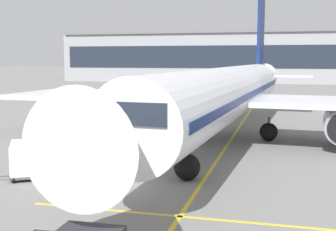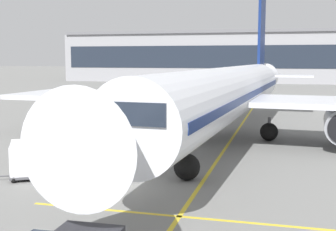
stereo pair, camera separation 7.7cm
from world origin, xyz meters
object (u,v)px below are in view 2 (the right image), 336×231
object	(u,v)px
baggage_cart_lead	(87,154)
safety_cone_engine_keepout	(116,136)
baggage_cart_second	(31,159)
ground_crew_by_loader	(83,150)
belt_loader	(144,148)
parked_airplane	(230,93)
ground_crew_by_carts	(139,151)
safety_cone_wingtip	(106,145)

from	to	relation	value
baggage_cart_lead	safety_cone_engine_keepout	xyz separation A→B (m)	(-1.89, 8.95, -0.65)
baggage_cart_second	ground_crew_by_loader	xyz separation A→B (m)	(1.58, 2.71, -0.00)
ground_crew_by_loader	belt_loader	bearing A→B (deg)	37.63
safety_cone_engine_keepout	baggage_cart_second	bearing A→B (deg)	-92.00
parked_airplane	ground_crew_by_carts	bearing A→B (deg)	-111.28
safety_cone_engine_keepout	safety_cone_wingtip	xyz separation A→B (m)	(0.54, -3.23, -0.02)
ground_crew_by_carts	safety_cone_engine_keepout	size ratio (longest dim) A/B	2.42
ground_crew_by_carts	safety_cone_engine_keepout	world-z (taller)	ground_crew_by_carts
baggage_cart_second	safety_cone_wingtip	size ratio (longest dim) A/B	4.07
parked_airplane	baggage_cart_second	distance (m)	15.52
belt_loader	baggage_cart_lead	bearing A→B (deg)	-124.39
baggage_cart_lead	baggage_cart_second	distance (m)	2.88
parked_airplane	ground_crew_by_carts	xyz separation A→B (m)	(-3.74, -9.60, -2.48)
baggage_cart_second	safety_cone_engine_keepout	world-z (taller)	baggage_cart_second
baggage_cart_lead	ground_crew_by_carts	size ratio (longest dim) A/B	1.58
parked_airplane	ground_crew_by_carts	size ratio (longest dim) A/B	25.37
baggage_cart_lead	safety_cone_wingtip	size ratio (longest dim) A/B	4.07
belt_loader	baggage_cart_second	size ratio (longest dim) A/B	1.84
safety_cone_wingtip	baggage_cart_lead	bearing A→B (deg)	-76.77
baggage_cart_second	ground_crew_by_carts	distance (m)	5.65
belt_loader	safety_cone_engine_keepout	size ratio (longest dim) A/B	7.04
ground_crew_by_carts	safety_cone_wingtip	bearing A→B (deg)	131.00
parked_airplane	ground_crew_by_carts	distance (m)	10.60
belt_loader	safety_cone_engine_keepout	distance (m)	7.11
belt_loader	baggage_cart_lead	size ratio (longest dim) A/B	1.84
belt_loader	safety_cone_wingtip	world-z (taller)	belt_loader
baggage_cart_second	ground_crew_by_carts	bearing A→B (deg)	34.94
parked_airplane	safety_cone_engine_keepout	distance (m)	8.84
baggage_cart_second	safety_cone_wingtip	world-z (taller)	baggage_cart_second
safety_cone_wingtip	safety_cone_engine_keepout	bearing A→B (deg)	99.59
ground_crew_by_loader	safety_cone_wingtip	size ratio (longest dim) A/B	2.58
ground_crew_by_carts	belt_loader	bearing A→B (deg)	98.10
baggage_cart_lead	ground_crew_by_loader	bearing A→B (deg)	126.00
safety_cone_engine_keepout	safety_cone_wingtip	distance (m)	3.27
belt_loader	baggage_cart_lead	xyz separation A→B (m)	(-2.13, -3.11, 0.18)
parked_airplane	belt_loader	world-z (taller)	parked_airplane
ground_crew_by_carts	safety_cone_wingtip	size ratio (longest dim) A/B	2.58
ground_crew_by_carts	safety_cone_engine_keepout	distance (m)	8.64
ground_crew_by_loader	parked_airplane	bearing A→B (deg)	56.17
baggage_cart_second	safety_cone_engine_keepout	distance (m)	10.75
baggage_cart_lead	ground_crew_by_carts	xyz separation A→B (m)	(2.36, 1.46, -0.00)
belt_loader	ground_crew_by_carts	bearing A→B (deg)	-81.90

